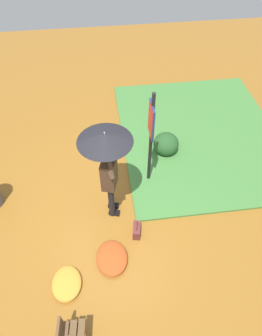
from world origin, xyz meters
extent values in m
plane|color=#9E6623|center=(0.00, 0.00, 0.00)|extent=(18.00, 18.00, 0.00)
cube|color=#47843D|center=(2.13, -2.58, 0.03)|extent=(4.80, 4.00, 0.05)
cylinder|color=black|center=(-0.01, -0.12, 0.43)|extent=(0.12, 0.12, 0.86)
cylinder|color=black|center=(0.17, -0.12, 0.43)|extent=(0.12, 0.12, 0.86)
cube|color=black|center=(-0.01, -0.16, 0.04)|extent=(0.17, 0.24, 0.08)
cube|color=black|center=(0.17, -0.16, 0.04)|extent=(0.17, 0.24, 0.08)
cube|color=#473323|center=(0.08, -0.12, 1.18)|extent=(0.43, 0.34, 0.64)
sphere|color=tan|center=(0.08, -0.12, 1.64)|extent=(0.20, 0.20, 0.20)
ellipsoid|color=black|center=(0.08, -0.12, 1.67)|extent=(0.20, 0.20, 0.15)
cylinder|color=#473323|center=(-0.13, -0.15, 1.39)|extent=(0.18, 0.13, 0.18)
cylinder|color=#473323|center=(-0.09, -0.16, 1.48)|extent=(0.24, 0.11, 0.33)
cube|color=black|center=(-0.01, -0.14, 1.62)|extent=(0.07, 0.04, 0.14)
cylinder|color=#473323|center=(0.25, -0.12, 1.42)|extent=(0.11, 0.10, 0.09)
cylinder|color=#473323|center=(0.23, -0.11, 1.51)|extent=(0.10, 0.09, 0.23)
cylinder|color=#A5A5AD|center=(0.22, -0.10, 1.83)|extent=(0.02, 0.02, 0.41)
cone|color=black|center=(0.22, -0.10, 1.92)|extent=(0.96, 0.96, 0.16)
sphere|color=#A5A5AD|center=(0.22, -0.10, 2.03)|extent=(0.02, 0.02, 0.02)
cylinder|color=black|center=(0.83, -1.02, 1.15)|extent=(0.07, 0.07, 2.30)
cube|color=navy|center=(0.83, -1.00, 1.70)|extent=(0.44, 0.04, 0.70)
cube|color=red|center=(0.83, -0.98, 1.70)|extent=(0.38, 0.01, 0.64)
cube|color=brown|center=(-0.52, -0.55, 0.12)|extent=(0.32, 0.20, 0.24)
torus|color=brown|center=(-0.52, -0.55, 0.28)|extent=(0.18, 0.05, 0.18)
cube|color=black|center=(-2.15, 0.68, 0.22)|extent=(0.10, 0.36, 0.44)
ellipsoid|color=#285628|center=(1.63, -1.57, 0.27)|extent=(0.61, 0.61, 0.55)
ellipsoid|color=#1E421E|center=(1.81, -1.66, 0.18)|extent=(0.36, 0.36, 0.36)
ellipsoid|color=gold|center=(-1.37, 0.79, 0.07)|extent=(0.64, 0.51, 0.14)
ellipsoid|color=#B74C1E|center=(-1.00, -0.03, 0.08)|extent=(0.71, 0.57, 0.16)
camera|label=1|loc=(-3.50, -0.06, 5.30)|focal=32.44mm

